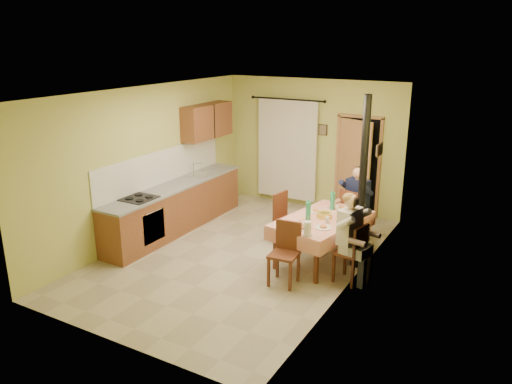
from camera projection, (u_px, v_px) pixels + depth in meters
The scene contains 17 objects.
floor at pixel (241, 254), 8.68m from camera, with size 4.00×6.00×0.01m, color tan.
room_shell at pixel (240, 152), 8.14m from camera, with size 4.04×6.04×2.82m.
kitchen_run at pixel (176, 206), 9.67m from camera, with size 0.64×3.64×1.56m.
upper_cabinets at pixel (207, 121), 10.37m from camera, with size 0.35×1.40×0.70m, color brown.
curtain at pixel (287, 149), 10.97m from camera, with size 1.70×0.07×2.22m.
doorway at pixel (356, 167), 10.29m from camera, with size 0.96×0.36×2.15m.
dining_table at pixel (321, 239), 8.34m from camera, with size 1.36×1.92×0.76m.
tableware at pixel (319, 216), 8.12m from camera, with size 0.65×1.63×0.33m.
chair_far at pixel (354, 226), 9.16m from camera, with size 0.54×0.54×1.00m.
chair_near at pixel (284, 266), 7.57m from camera, with size 0.44×0.44×0.97m.
chair_right at pixel (350, 264), 7.63m from camera, with size 0.46×0.46×0.95m.
chair_left at pixel (288, 230), 8.99m from camera, with size 0.47×0.47×0.97m.
man_far at pixel (356, 196), 8.99m from camera, with size 0.64×0.55×1.39m.
man_right at pixel (351, 228), 7.46m from camera, with size 0.54×0.63×1.39m.
stove_flue at pixel (361, 206), 7.98m from camera, with size 0.24×0.24×2.80m.
picture_back at pixel (323, 130), 10.51m from camera, with size 0.19×0.03×0.23m, color black.
picture_right at pixel (380, 149), 8.20m from camera, with size 0.03×0.31×0.21m, color brown.
Camera 1 is at (4.15, -6.80, 3.61)m, focal length 35.00 mm.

